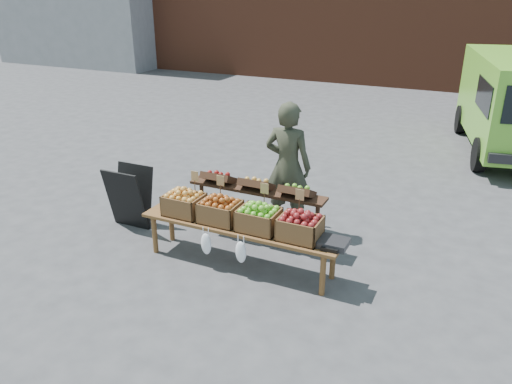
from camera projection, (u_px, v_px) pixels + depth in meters
The scene contains 10 objects.
ground at pixel (193, 239), 7.24m from camera, with size 80.00×80.00×0.00m, color #414143.
vendor at pixel (288, 166), 7.30m from camera, with size 0.70×0.46×1.93m, color #313425.
chalkboard_sign at pixel (130, 197), 7.48m from camera, with size 0.63×0.35×0.95m, color black, non-canonical shape.
back_table at pixel (257, 207), 7.04m from camera, with size 2.10×0.44×1.04m, color #341F13, non-canonical shape.
display_bench at pixel (240, 245), 6.49m from camera, with size 2.70×0.56×0.57m, color brown, non-canonical shape.
crate_golden_apples at pixel (184, 204), 6.65m from camera, with size 0.50×0.40×0.28m, color #A98424, non-canonical shape.
crate_russet_pears at pixel (220, 212), 6.44m from camera, with size 0.50×0.40×0.28m, color #A8430E, non-canonical shape.
crate_red_apples at pixel (259, 220), 6.22m from camera, with size 0.50×0.40×0.28m, color #4F932D, non-canonical shape.
crate_green_apples at pixel (300, 228), 6.00m from camera, with size 0.50×0.40×0.28m, color maroon, non-canonical shape.
weighing_scale at pixel (334, 243), 5.87m from camera, with size 0.34×0.30×0.08m, color black.
Camera 1 is at (3.59, -5.41, 3.41)m, focal length 35.00 mm.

